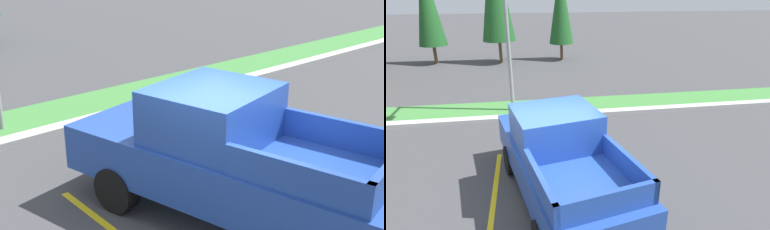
{
  "view_description": "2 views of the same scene",
  "coord_description": "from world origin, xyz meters",
  "views": [
    {
      "loc": [
        -4.7,
        -4.86,
        4.24
      ],
      "look_at": [
        0.42,
        0.93,
        1.41
      ],
      "focal_mm": 46.86,
      "sensor_mm": 36.0,
      "label": 1
    },
    {
      "loc": [
        -0.37,
        -6.33,
        4.58
      ],
      "look_at": [
        0.97,
        1.74,
        1.33
      ],
      "focal_mm": 30.12,
      "sensor_mm": 36.0,
      "label": 2
    }
  ],
  "objects": [
    {
      "name": "grass_median",
      "position": [
        0.0,
        6.1,
        0.03
      ],
      "size": [
        56.0,
        1.8,
        0.06
      ],
      "primitive_type": "cube",
      "color": "#42843D",
      "rests_on": "ground"
    },
    {
      "name": "pickup_truck_main",
      "position": [
        0.25,
        -0.02,
        1.04
      ],
      "size": [
        2.96,
        5.5,
        2.1
      ],
      "color": "black",
      "rests_on": "ground"
    },
    {
      "name": "ground_plane",
      "position": [
        0.0,
        0.0,
        0.0
      ],
      "size": [
        120.0,
        120.0,
        0.0
      ],
      "primitive_type": "plane",
      "color": "#424244"
    },
    {
      "name": "curb_strip",
      "position": [
        0.0,
        5.0,
        0.07
      ],
      "size": [
        56.0,
        0.4,
        0.15
      ],
      "primitive_type": "cube",
      "color": "#B2B2AD",
      "rests_on": "ground"
    },
    {
      "name": "parking_line_far",
      "position": [
        1.81,
        -0.07,
        0.0
      ],
      "size": [
        0.12,
        4.8,
        0.01
      ],
      "primitive_type": "cube",
      "color": "yellow",
      "rests_on": "ground"
    }
  ]
}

